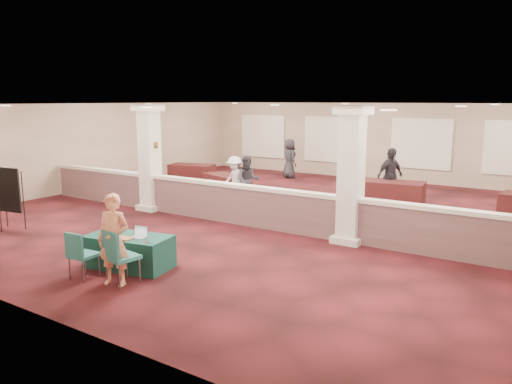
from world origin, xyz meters
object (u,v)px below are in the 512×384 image
Objects in this scene: attendee_d at (289,159)px; far_table_front_left at (225,184)px; near_table at (129,251)px; conf_chair_side at (80,251)px; far_table_front_center at (341,210)px; attendee_b at (235,179)px; far_table_front_right at (391,194)px; far_table_back_center at (378,193)px; woman at (114,240)px; easel_board at (6,190)px; far_table_back_left at (192,173)px; conf_chair_main at (118,253)px; attendee_a at (248,180)px; attendee_c at (390,176)px.

far_table_front_left is at bearing 121.42° from attendee_d.
conf_chair_side is at bearing -114.93° from near_table.
attendee_d reaches higher than far_table_front_center.
far_table_front_right is at bearing 40.10° from attendee_b.
near_table is 8.17m from far_table_front_left.
conf_chair_side is 10.06m from far_table_back_center.
near_table is 1.01× the size of woman.
easel_board is 6.73m from attendee_b.
easel_board is 0.91× the size of far_table_back_left.
far_table_front_right reaches higher than far_table_back_left.
far_table_back_left is 1.07× the size of far_table_back_center.
attendee_b is (-4.00, -2.39, 0.42)m from far_table_back_center.
conf_chair_side is 0.54× the size of woman.
far_table_back_left is (-6.42, 9.62, -0.48)m from woman.
woman is 11.58m from far_table_back_left.
attendee_b is at bearing 90.86° from woman.
attendee_b is at bearing 56.17° from easel_board.
easel_board is at bearing 159.40° from conf_chair_side.
far_table_front_center is (1.48, 6.72, -0.52)m from woman.
far_table_front_right is (1.90, 9.41, -0.20)m from conf_chair_main.
far_table_back_center is 0.99× the size of attendee_d.
conf_chair_side is 0.55× the size of far_table_back_center.
woman reaches higher than far_table_front_right.
attendee_a is at bearing -145.99° from far_table_back_center.
far_table_front_center is at bearing 6.89° from attendee_b.
easel_board is 11.73m from attendee_d.
attendee_a is 4.60m from attendee_c.
attendee_d is (-5.08, 6.01, 0.52)m from far_table_front_center.
attendee_d is (-5.58, 3.31, 0.44)m from far_table_front_right.
attendee_a reaches higher than near_table.
far_table_front_center is at bearing 59.24° from woman.
easel_board is 0.98× the size of far_table_back_center.
attendee_c reaches higher than conf_chair_side.
attendee_b is at bearing 172.76° from far_table_front_center.
conf_chair_side reaches higher than far_table_front_center.
woman reaches higher than near_table.
far_table_back_center is (7.90, 0.00, -0.02)m from far_table_back_left.
conf_chair_main reaches higher than conf_chair_side.
attendee_b reaches higher than far_table_front_left.
far_table_front_right is at bearing 11.06° from far_table_front_left.
far_table_back_left is 8.22m from attendee_c.
near_table is 8.97m from far_table_front_right.
attendee_c reaches higher than conf_chair_main.
woman reaches higher than attendee_d.
attendee_a is at bearing 95.07° from conf_chair_side.
attendee_c is (0.30, 3.14, 0.58)m from far_table_front_center.
conf_chair_main is at bearing -20.55° from easel_board.
conf_chair_main is at bearing -107.58° from attendee_a.
attendee_d is (-1.58, 5.47, 0.07)m from attendee_a.
far_table_front_left is 1.01× the size of far_table_back_center.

